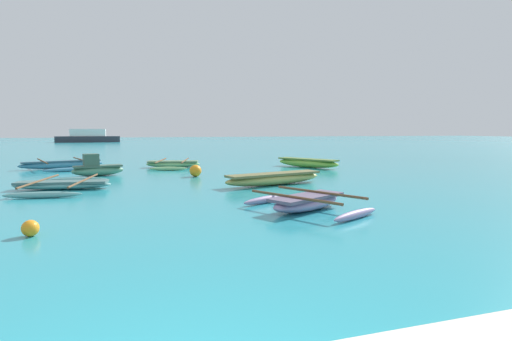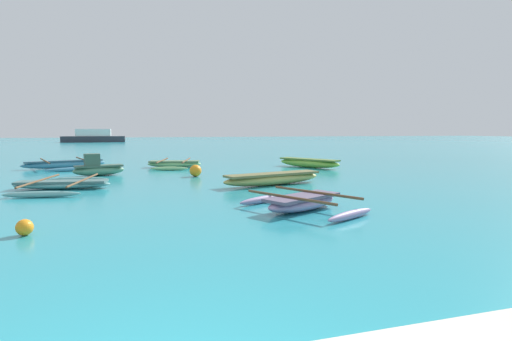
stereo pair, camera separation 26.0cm
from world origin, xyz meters
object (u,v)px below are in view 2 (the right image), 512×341
(moored_boat_3, at_px, (65,164))
(moored_boat_6, at_px, (174,164))
(mooring_buoy_1, at_px, (196,171))
(mooring_buoy_0, at_px, (25,227))
(distant_ferry, at_px, (94,137))
(moored_boat_2, at_px, (309,163))
(moored_boat_1, at_px, (302,202))
(moored_boat_4, at_px, (62,184))
(moored_boat_0, at_px, (273,178))
(moored_boat_5, at_px, (98,168))

(moored_boat_3, height_order, moored_boat_6, moored_boat_3)
(moored_boat_3, height_order, mooring_buoy_1, mooring_buoy_1)
(mooring_buoy_0, height_order, distant_ferry, distant_ferry)
(moored_boat_2, xyz_separation_m, mooring_buoy_0, (-11.24, -11.60, -0.11))
(moored_boat_1, xyz_separation_m, moored_boat_2, (5.07, 10.87, 0.06))
(moored_boat_2, xyz_separation_m, moored_boat_4, (-11.63, -4.97, -0.11))
(moored_boat_0, relative_size, moored_boat_1, 1.21)
(moored_boat_3, relative_size, mooring_buoy_0, 14.56)
(moored_boat_6, bearing_deg, moored_boat_1, -67.41)
(moored_boat_3, relative_size, mooring_buoy_1, 8.88)
(mooring_buoy_0, distance_m, distant_ferry, 65.76)
(moored_boat_3, bearing_deg, moored_boat_0, -65.02)
(moored_boat_0, xyz_separation_m, moored_boat_1, (-0.85, -4.73, -0.05))
(moored_boat_3, bearing_deg, moored_boat_1, -78.54)
(mooring_buoy_0, bearing_deg, mooring_buoy_1, 62.90)
(mooring_buoy_0, bearing_deg, moored_boat_6, 73.35)
(moored_boat_0, distance_m, moored_boat_6, 8.81)
(moored_boat_2, relative_size, moored_boat_6, 0.93)
(moored_boat_0, bearing_deg, moored_boat_3, 116.99)
(moored_boat_3, relative_size, moored_boat_4, 1.11)
(moored_boat_0, xyz_separation_m, mooring_buoy_1, (-2.40, 3.56, 0.01))
(moored_boat_4, xyz_separation_m, moored_boat_6, (4.52, 7.15, 0.04))
(moored_boat_4, xyz_separation_m, mooring_buoy_1, (5.01, 2.39, 0.11))
(mooring_buoy_0, relative_size, distant_ferry, 0.03)
(moored_boat_0, xyz_separation_m, moored_boat_3, (-8.64, 9.54, -0.03))
(moored_boat_2, xyz_separation_m, distant_ferry, (-16.12, 53.98, 0.65))
(moored_boat_3, xyz_separation_m, moored_boat_4, (1.22, -8.36, -0.06))
(moored_boat_5, bearing_deg, moored_boat_4, -115.21)
(mooring_buoy_0, bearing_deg, distant_ferry, 94.26)
(moored_boat_1, xyz_separation_m, moored_boat_5, (-5.74, 9.88, 0.15))
(moored_boat_3, bearing_deg, mooring_buoy_1, -60.96)
(moored_boat_6, xyz_separation_m, distant_ferry, (-9.00, 51.80, 0.72))
(moored_boat_6, bearing_deg, mooring_buoy_0, -92.98)
(moored_boat_2, relative_size, mooring_buoy_0, 11.64)
(moored_boat_1, distance_m, moored_boat_2, 12.00)
(moored_boat_1, distance_m, moored_boat_5, 11.43)
(moored_boat_1, bearing_deg, moored_boat_3, 91.32)
(moored_boat_3, relative_size, moored_boat_5, 2.03)
(moored_boat_1, relative_size, distant_ferry, 0.34)
(moored_boat_3, xyz_separation_m, moored_boat_5, (2.05, -4.38, 0.13))
(moored_boat_0, bearing_deg, mooring_buoy_1, 108.82)
(moored_boat_4, distance_m, moored_boat_5, 4.07)
(moored_boat_1, bearing_deg, mooring_buoy_1, 73.31)
(moored_boat_4, relative_size, distant_ferry, 0.41)
(distant_ferry, bearing_deg, mooring_buoy_0, -85.74)
(mooring_buoy_1, height_order, distant_ferry, distant_ferry)
(moored_boat_3, distance_m, mooring_buoy_0, 15.08)
(moored_boat_0, relative_size, moored_boat_5, 1.84)
(moored_boat_2, relative_size, distant_ferry, 0.37)
(moored_boat_4, bearing_deg, moored_boat_2, 31.88)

